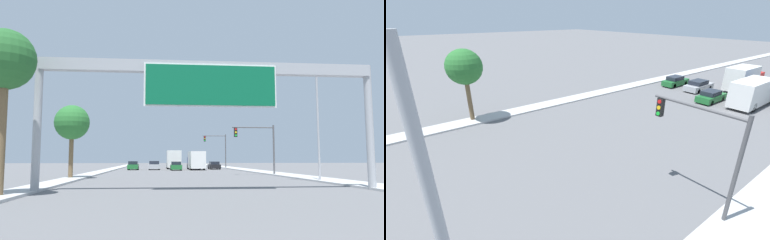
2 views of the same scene
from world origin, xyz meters
TOP-DOWN VIEW (x-y plane):
  - sidewalk_right at (11.25, 60.00)m, footprint 3.00×120.00m
  - median_strip_left at (-10.75, 60.00)m, footprint 2.00×120.00m
  - sign_gantry at (0.00, 17.91)m, footprint 20.37×0.73m
  - car_near_center at (-3.50, 60.04)m, footprint 1.85×4.71m
  - car_mid_right at (-7.00, 59.88)m, footprint 1.72×4.45m
  - car_near_left at (7.00, 61.71)m, footprint 1.73×4.42m
  - car_mid_center at (0.00, 56.57)m, footprint 1.74×4.22m
  - truck_box_primary at (3.50, 59.05)m, footprint 2.41×8.53m
  - truck_box_secondary at (0.00, 64.98)m, footprint 2.49×7.09m
  - traffic_light_near_intersection at (8.61, 38.00)m, footprint 4.92×0.32m
  - traffic_light_mid_block at (8.86, 68.00)m, footprint 4.54×0.32m
  - palm_tree_foreground at (-10.81, 15.23)m, footprint 3.06×3.06m
  - palm_tree_background at (-11.11, 32.03)m, footprint 3.25×3.25m
  - street_lamp_right at (10.12, 26.26)m, footprint 2.23×0.28m

SIDE VIEW (x-z plane):
  - sidewalk_right at x=11.25m, z-range 0.00..0.15m
  - median_strip_left at x=-10.75m, z-range 0.00..0.15m
  - car_near_left at x=7.00m, z-range -0.03..1.32m
  - car_mid_center at x=0.00m, z-range -0.04..1.36m
  - car_mid_right at x=-7.00m, z-range -0.04..1.39m
  - car_near_center at x=-3.50m, z-range -0.04..1.42m
  - truck_box_primary at x=3.50m, z-range 0.03..3.08m
  - truck_box_secondary at x=0.00m, z-range 0.02..3.33m
  - traffic_light_near_intersection at x=8.61m, z-range 1.06..6.80m
  - traffic_light_mid_block at x=8.86m, z-range 1.14..7.70m
  - palm_tree_background at x=-11.11m, z-range 1.76..8.67m
  - street_lamp_right at x=10.12m, z-range 0.74..10.22m
  - sign_gantry at x=0.00m, z-range 2.46..10.16m
  - palm_tree_foreground at x=-10.81m, z-range 2.48..10.87m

